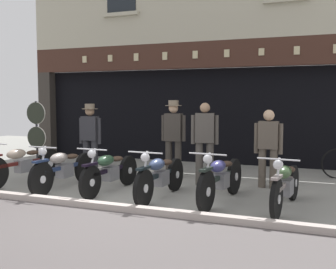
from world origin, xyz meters
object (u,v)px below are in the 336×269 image
at_px(shopkeeper_center, 173,134).
at_px(salesman_right, 205,140).
at_px(motorcycle_center_left, 110,170).
at_px(assistant_far_right, 268,145).
at_px(salesman_left, 90,135).
at_px(tyre_sign_pole, 36,126).
at_px(motorcycle_center, 160,175).
at_px(advert_board_near, 263,98).
at_px(motorcycle_far_left, 22,164).
at_px(advert_board_far, 300,97).
at_px(motorcycle_right, 285,184).
at_px(motorcycle_left, 64,168).
at_px(motorcycle_center_right, 221,178).

relative_size(shopkeeper_center, salesman_right, 1.03).
relative_size(motorcycle_center_left, shopkeeper_center, 1.11).
bearing_deg(shopkeeper_center, assistant_far_right, 167.26).
bearing_deg(salesman_left, tyre_sign_pole, -20.54).
relative_size(motorcycle_center, advert_board_near, 1.79).
height_order(shopkeeper_center, assistant_far_right, shopkeeper_center).
height_order(motorcycle_far_left, advert_board_far, advert_board_far).
bearing_deg(motorcycle_far_left, shopkeeper_center, -138.12).
xyz_separation_m(motorcycle_center, salesman_right, (0.41, 1.38, 0.52)).
bearing_deg(motorcycle_right, advert_board_far, -83.14).
distance_m(shopkeeper_center, assistant_far_right, 2.16).
xyz_separation_m(motorcycle_center, shopkeeper_center, (-0.48, 1.93, 0.56)).
xyz_separation_m(motorcycle_center, motorcycle_right, (2.13, 0.08, -0.01)).
bearing_deg(motorcycle_center, motorcycle_center_left, -4.60).
distance_m(motorcycle_center, salesman_right, 1.53).
bearing_deg(advert_board_near, motorcycle_center_left, -117.86).
relative_size(salesman_left, tyre_sign_pole, 0.97).
height_order(motorcycle_left, motorcycle_right, motorcycle_left).
bearing_deg(motorcycle_center_left, motorcycle_far_left, 3.38).
distance_m(motorcycle_center_left, advert_board_far, 5.46).
relative_size(motorcycle_left, salesman_right, 1.18).
height_order(motorcycle_right, salesman_left, salesman_left).
bearing_deg(shopkeeper_center, motorcycle_right, 140.66).
distance_m(motorcycle_center, motorcycle_right, 2.14).
xyz_separation_m(shopkeeper_center, advert_board_far, (2.55, 2.42, 0.84)).
bearing_deg(motorcycle_right, assistant_far_right, -66.46).
xyz_separation_m(motorcycle_left, assistant_far_right, (3.70, 1.60, 0.44)).
bearing_deg(shopkeeper_center, motorcycle_left, 46.84).
relative_size(motorcycle_left, motorcycle_center_left, 1.03).
height_order(motorcycle_left, motorcycle_center_left, motorcycle_left).
bearing_deg(motorcycle_center, assistant_far_right, -133.34).
distance_m(salesman_left, advert_board_far, 5.36).
relative_size(motorcycle_far_left, assistant_far_right, 1.34).
xyz_separation_m(motorcycle_far_left, motorcycle_right, (5.28, -0.03, -0.02)).
bearing_deg(tyre_sign_pole, motorcycle_center_left, -31.72).
xyz_separation_m(motorcycle_center, advert_board_far, (2.07, 4.35, 1.40)).
distance_m(motorcycle_center_left, motorcycle_center_right, 2.16).
xyz_separation_m(motorcycle_right, shopkeeper_center, (-2.61, 1.85, 0.56)).
height_order(motorcycle_center, salesman_left, salesman_left).
xyz_separation_m(motorcycle_right, assistant_far_right, (-0.48, 1.53, 0.45)).
distance_m(motorcycle_far_left, motorcycle_left, 1.11).
height_order(motorcycle_center_right, advert_board_near, advert_board_near).
bearing_deg(salesman_left, motorcycle_center_left, 128.20).
height_order(motorcycle_left, salesman_left, salesman_left).
bearing_deg(motorcycle_center, motorcycle_right, -175.37).
xyz_separation_m(salesman_right, tyre_sign_pole, (-4.95, 0.89, 0.10)).
bearing_deg(tyre_sign_pole, advert_board_near, 20.21).
relative_size(salesman_right, tyre_sign_pole, 0.99).
bearing_deg(salesman_left, motorcycle_center_right, 152.33).
xyz_separation_m(motorcycle_left, motorcycle_center_right, (3.12, 0.10, 0.01)).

